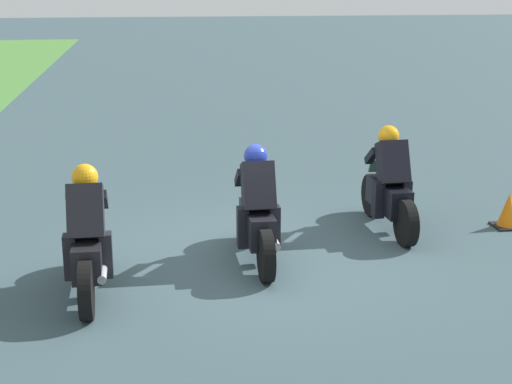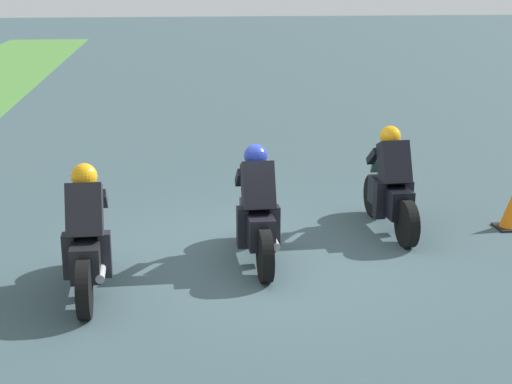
% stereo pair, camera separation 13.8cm
% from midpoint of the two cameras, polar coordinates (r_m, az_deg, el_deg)
% --- Properties ---
extents(ground_plane, '(120.00, 120.00, 0.00)m').
position_cam_midpoint_polar(ground_plane, '(10.07, -0.80, -4.85)').
color(ground_plane, '#394F55').
extents(rider_lane_a, '(2.04, 0.55, 1.51)m').
position_cam_midpoint_polar(rider_lane_a, '(11.10, 9.52, 0.29)').
color(rider_lane_a, black).
rests_on(rider_lane_a, ground_plane).
extents(rider_lane_b, '(2.04, 0.54, 1.51)m').
position_cam_midpoint_polar(rider_lane_b, '(9.76, -0.32, -1.68)').
color(rider_lane_b, black).
rests_on(rider_lane_b, ground_plane).
extents(rider_lane_c, '(2.04, 0.54, 1.51)m').
position_cam_midpoint_polar(rider_lane_c, '(8.98, -12.78, -3.65)').
color(rider_lane_c, black).
rests_on(rider_lane_c, ground_plane).
extents(traffic_cone, '(0.40, 0.40, 0.52)m').
position_cam_midpoint_polar(traffic_cone, '(11.74, 17.91, -1.39)').
color(traffic_cone, black).
rests_on(traffic_cone, ground_plane).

